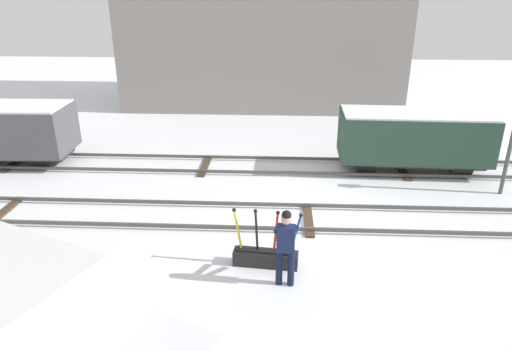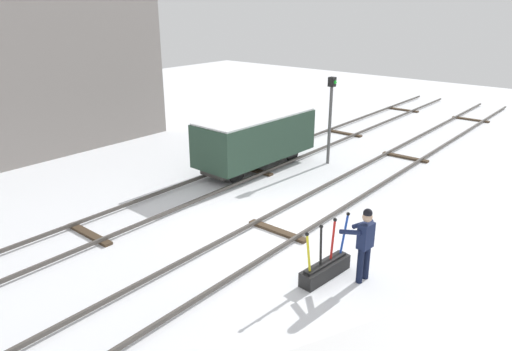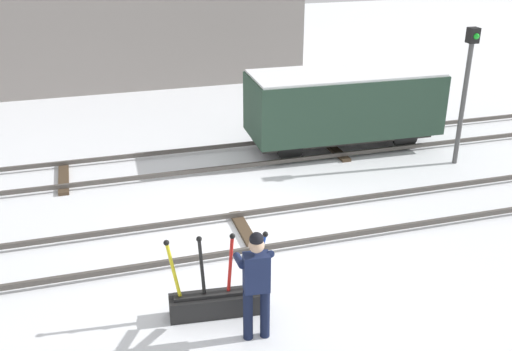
% 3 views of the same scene
% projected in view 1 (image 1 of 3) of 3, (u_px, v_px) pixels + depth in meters
% --- Properties ---
extents(ground_plane, '(60.00, 60.00, 0.00)m').
position_uv_depth(ground_plane, '(308.00, 221.00, 13.07)').
color(ground_plane, white).
extents(track_main_line, '(44.00, 1.94, 0.18)m').
position_uv_depth(track_main_line, '(309.00, 217.00, 13.03)').
color(track_main_line, '#4C4742').
rests_on(track_main_line, ground_plane).
extents(track_siding_near, '(44.00, 1.94, 0.18)m').
position_uv_depth(track_siding_near, '(303.00, 166.00, 16.66)').
color(track_siding_near, '#4C4742').
rests_on(track_siding_near, ground_plane).
extents(switch_lever_frame, '(1.61, 0.51, 1.45)m').
position_uv_depth(switch_lever_frame, '(266.00, 256.00, 10.94)').
color(switch_lever_frame, black).
rests_on(switch_lever_frame, ground_plane).
extents(rail_worker, '(0.58, 0.73, 1.82)m').
position_uv_depth(rail_worker, '(286.00, 243.00, 9.96)').
color(rail_worker, '#111831').
rests_on(rail_worker, ground_plane).
extents(freight_car_back_track, '(5.09, 2.06, 2.13)m').
position_uv_depth(freight_car_back_track, '(414.00, 137.00, 16.05)').
color(freight_car_back_track, '#2D2B28').
rests_on(freight_car_back_track, ground_plane).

